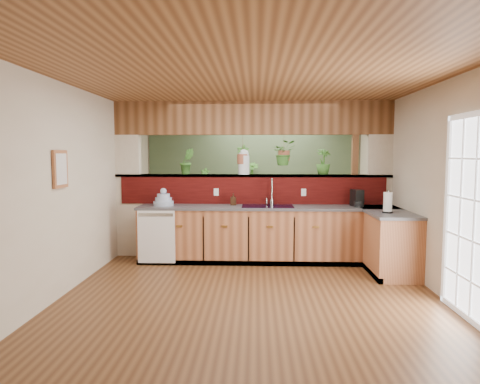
{
  "coord_description": "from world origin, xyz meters",
  "views": [
    {
      "loc": [
        0.06,
        -5.81,
        1.72
      ],
      "look_at": [
        -0.18,
        0.7,
        1.15
      ],
      "focal_mm": 32.0,
      "sensor_mm": 36.0,
      "label": 1
    }
  ],
  "objects_px": {
    "faucet": "(272,191)",
    "coffee_maker": "(357,199)",
    "soap_dispenser": "(233,199)",
    "shelving_console": "(231,212)",
    "dish_stack": "(163,200)",
    "glass_jar": "(244,162)",
    "paper_towel": "(388,203)"
  },
  "relations": [
    {
      "from": "dish_stack",
      "to": "shelving_console",
      "type": "xyz_separation_m",
      "value": [
        0.96,
        2.27,
        -0.49
      ]
    },
    {
      "from": "faucet",
      "to": "paper_towel",
      "type": "bearing_deg",
      "value": -28.22
    },
    {
      "from": "faucet",
      "to": "paper_towel",
      "type": "xyz_separation_m",
      "value": [
        1.61,
        -0.86,
        -0.09
      ]
    },
    {
      "from": "coffee_maker",
      "to": "paper_towel",
      "type": "height_order",
      "value": "paper_towel"
    },
    {
      "from": "shelving_console",
      "to": "soap_dispenser",
      "type": "bearing_deg",
      "value": -106.98
    },
    {
      "from": "faucet",
      "to": "coffee_maker",
      "type": "relative_size",
      "value": 1.65
    },
    {
      "from": "faucet",
      "to": "coffee_maker",
      "type": "height_order",
      "value": "faucet"
    },
    {
      "from": "faucet",
      "to": "soap_dispenser",
      "type": "relative_size",
      "value": 2.26
    },
    {
      "from": "coffee_maker",
      "to": "shelving_console",
      "type": "xyz_separation_m",
      "value": [
        -2.14,
        2.25,
        -0.52
      ]
    },
    {
      "from": "shelving_console",
      "to": "paper_towel",
      "type": "bearing_deg",
      "value": -72.52
    },
    {
      "from": "soap_dispenser",
      "to": "faucet",
      "type": "bearing_deg",
      "value": 3.17
    },
    {
      "from": "dish_stack",
      "to": "shelving_console",
      "type": "height_order",
      "value": "dish_stack"
    },
    {
      "from": "coffee_maker",
      "to": "shelving_console",
      "type": "distance_m",
      "value": 3.15
    },
    {
      "from": "dish_stack",
      "to": "paper_towel",
      "type": "distance_m",
      "value": 3.43
    },
    {
      "from": "paper_towel",
      "to": "faucet",
      "type": "bearing_deg",
      "value": 151.78
    },
    {
      "from": "soap_dispenser",
      "to": "shelving_console",
      "type": "distance_m",
      "value": 2.21
    },
    {
      "from": "soap_dispenser",
      "to": "shelving_console",
      "type": "bearing_deg",
      "value": 94.35
    },
    {
      "from": "soap_dispenser",
      "to": "shelving_console",
      "type": "xyz_separation_m",
      "value": [
        -0.16,
        2.15,
        -0.5
      ]
    },
    {
      "from": "faucet",
      "to": "shelving_console",
      "type": "bearing_deg",
      "value": 110.39
    },
    {
      "from": "faucet",
      "to": "glass_jar",
      "type": "distance_m",
      "value": 0.69
    },
    {
      "from": "faucet",
      "to": "dish_stack",
      "type": "xyz_separation_m",
      "value": [
        -1.75,
        -0.15,
        -0.15
      ]
    },
    {
      "from": "glass_jar",
      "to": "coffee_maker",
      "type": "bearing_deg",
      "value": -10.94
    },
    {
      "from": "paper_towel",
      "to": "soap_dispenser",
      "type": "bearing_deg",
      "value": 159.61
    },
    {
      "from": "soap_dispenser",
      "to": "shelving_console",
      "type": "relative_size",
      "value": 0.12
    },
    {
      "from": "coffee_maker",
      "to": "glass_jar",
      "type": "xyz_separation_m",
      "value": [
        -1.81,
        0.35,
        0.58
      ]
    },
    {
      "from": "soap_dispenser",
      "to": "coffee_maker",
      "type": "relative_size",
      "value": 0.73
    },
    {
      "from": "glass_jar",
      "to": "shelving_console",
      "type": "bearing_deg",
      "value": 99.76
    },
    {
      "from": "paper_towel",
      "to": "shelving_console",
      "type": "height_order",
      "value": "paper_towel"
    },
    {
      "from": "faucet",
      "to": "soap_dispenser",
      "type": "distance_m",
      "value": 0.64
    },
    {
      "from": "faucet",
      "to": "soap_dispenser",
      "type": "bearing_deg",
      "value": -176.83
    },
    {
      "from": "dish_stack",
      "to": "soap_dispenser",
      "type": "bearing_deg",
      "value": 5.86
    },
    {
      "from": "faucet",
      "to": "glass_jar",
      "type": "bearing_deg",
      "value": 154.77
    }
  ]
}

